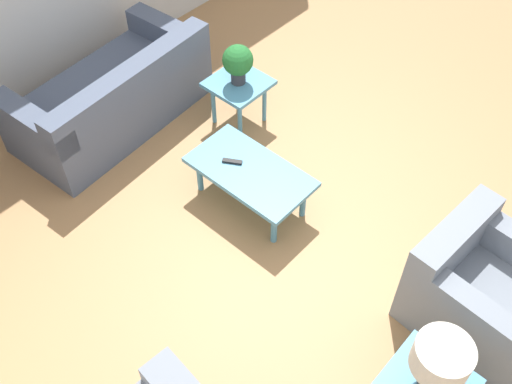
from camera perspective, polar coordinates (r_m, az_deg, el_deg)
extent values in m
plane|color=#A87A4C|center=(4.86, 5.28, -3.58)|extent=(14.00, 14.00, 0.00)
cube|color=#4C566B|center=(5.75, -13.60, 8.36)|extent=(1.03, 1.87, 0.42)
cube|color=#4C566B|center=(5.29, -11.75, 10.00)|extent=(0.33, 1.82, 0.33)
cube|color=#4C566B|center=(5.96, -8.43, 14.83)|extent=(0.91, 0.26, 0.22)
cube|color=#4C566B|center=(5.24, -20.59, 6.16)|extent=(0.91, 0.26, 0.22)
cube|color=slate|center=(4.50, 20.69, -9.89)|extent=(0.95, 0.88, 0.43)
cube|color=slate|center=(4.24, 18.25, -4.45)|extent=(0.25, 0.83, 0.36)
cube|color=slate|center=(4.04, 19.54, -10.43)|extent=(0.90, 0.22, 0.23)
cube|color=teal|center=(4.75, -0.55, 1.94)|extent=(1.01, 0.54, 0.04)
cylinder|color=teal|center=(4.82, 4.51, -0.84)|extent=(0.05, 0.05, 0.34)
cylinder|color=teal|center=(5.18, -2.57, 3.82)|extent=(0.05, 0.05, 0.34)
cylinder|color=teal|center=(4.64, 1.73, -3.37)|extent=(0.05, 0.05, 0.34)
cylinder|color=teal|center=(5.01, -5.39, 1.63)|extent=(0.05, 0.05, 0.34)
cube|color=teal|center=(5.43, -1.68, 10.29)|extent=(0.50, 0.50, 0.04)
cylinder|color=teal|center=(5.58, 0.81, 8.53)|extent=(0.04, 0.04, 0.43)
cylinder|color=teal|center=(5.76, -1.71, 9.97)|extent=(0.04, 0.04, 0.43)
cylinder|color=teal|center=(5.40, -1.54, 6.81)|extent=(0.04, 0.04, 0.43)
cylinder|color=teal|center=(5.58, -4.07, 8.34)|extent=(0.04, 0.04, 0.43)
cylinder|color=teal|center=(4.13, 14.53, -15.57)|extent=(0.04, 0.04, 0.43)
cylinder|color=#333338|center=(5.38, -1.70, 10.94)|extent=(0.13, 0.13, 0.12)
sphere|color=#236B2D|center=(5.27, -1.75, 12.44)|extent=(0.27, 0.27, 0.27)
cylinder|color=#333333|center=(3.71, 16.50, -16.30)|extent=(0.14, 0.14, 0.25)
cylinder|color=beige|center=(3.52, 17.30, -14.78)|extent=(0.33, 0.33, 0.19)
cube|color=black|center=(4.79, -2.28, 2.93)|extent=(0.16, 0.12, 0.02)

